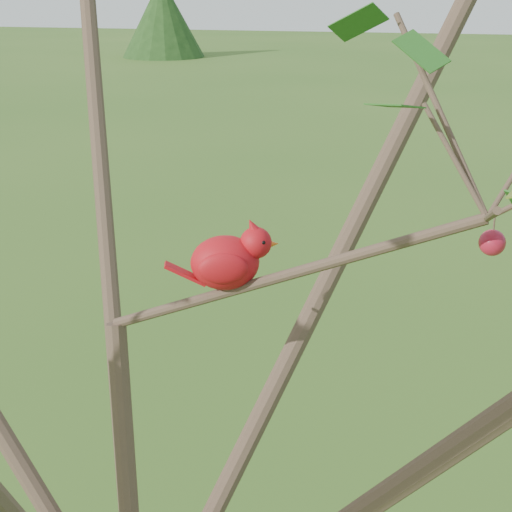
# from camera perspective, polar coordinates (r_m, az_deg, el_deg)

# --- Properties ---
(crabapple_tree) EXTENTS (2.35, 2.05, 2.95)m
(crabapple_tree) POSITION_cam_1_polar(r_m,az_deg,el_deg) (1.20, -9.72, -0.14)
(crabapple_tree) COLOR #3C2B20
(crabapple_tree) RESTS_ON ground
(cardinal) EXTENTS (0.18, 0.12, 0.13)m
(cardinal) POSITION_cam_1_polar(r_m,az_deg,el_deg) (1.26, -1.99, -0.28)
(cardinal) COLOR red
(cardinal) RESTS_ON ground
(distant_trees) EXTENTS (42.71, 16.28, 3.19)m
(distant_trees) POSITION_cam_1_polar(r_m,az_deg,el_deg) (25.26, 8.18, 16.90)
(distant_trees) COLOR #3C2B20
(distant_trees) RESTS_ON ground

